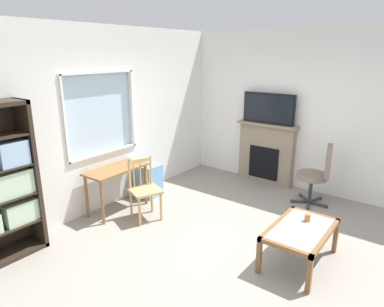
% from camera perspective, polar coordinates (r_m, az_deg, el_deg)
% --- Properties ---
extents(ground, '(5.96, 5.52, 0.02)m').
position_cam_1_polar(ground, '(4.59, 5.81, -15.15)').
color(ground, gray).
extents(wall_back_with_window, '(4.96, 0.15, 2.79)m').
position_cam_1_polar(wall_back_with_window, '(5.52, -14.15, 5.50)').
color(wall_back_with_window, white).
rests_on(wall_back_with_window, ground).
extents(wall_right, '(0.12, 4.72, 2.79)m').
position_cam_1_polar(wall_right, '(6.31, 18.45, 6.59)').
color(wall_right, white).
rests_on(wall_right, ground).
extents(desk_under_window, '(0.97, 0.46, 0.70)m').
position_cam_1_polar(desk_under_window, '(5.37, -12.50, -3.53)').
color(desk_under_window, brown).
rests_on(desk_under_window, ground).
extents(wooden_chair, '(0.54, 0.53, 0.90)m').
position_cam_1_polar(wooden_chair, '(5.10, -7.97, -5.87)').
color(wooden_chair, tan).
rests_on(wooden_chair, ground).
extents(plastic_drawer_unit, '(0.35, 0.40, 0.56)m').
position_cam_1_polar(plastic_drawer_unit, '(5.97, -7.36, -4.37)').
color(plastic_drawer_unit, '#72ADDB').
rests_on(plastic_drawer_unit, ground).
extents(fireplace, '(0.26, 1.15, 1.14)m').
position_cam_1_polar(fireplace, '(6.57, 12.26, 0.09)').
color(fireplace, gray).
rests_on(fireplace, ground).
extents(tv, '(0.06, 0.98, 0.55)m').
position_cam_1_polar(tv, '(6.37, 12.65, 7.34)').
color(tv, black).
rests_on(tv, fireplace).
extents(office_chair, '(0.58, 0.57, 1.00)m').
position_cam_1_polar(office_chair, '(5.82, 20.27, -2.94)').
color(office_chair, '#7A6B5B').
rests_on(office_chair, ground).
extents(coffee_table, '(1.00, 0.61, 0.45)m').
position_cam_1_polar(coffee_table, '(4.26, 17.65, -12.50)').
color(coffee_table, '#8C9E99').
rests_on(coffee_table, ground).
extents(sippy_cup, '(0.07, 0.07, 0.09)m').
position_cam_1_polar(sippy_cup, '(4.39, 18.70, -10.06)').
color(sippy_cup, orange).
rests_on(sippy_cup, coffee_table).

